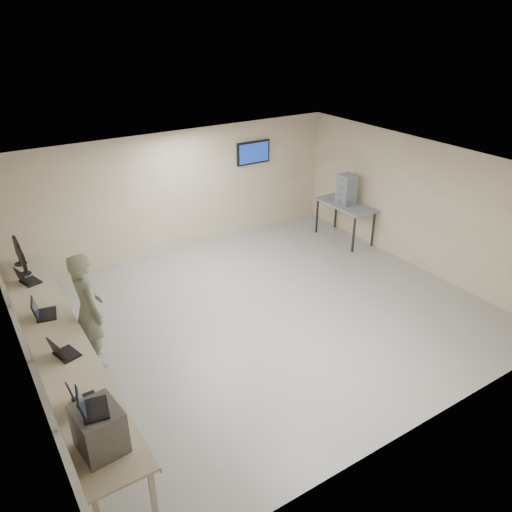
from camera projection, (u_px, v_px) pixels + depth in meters
room at (262, 245)px, 8.82m from camera, size 8.01×7.01×2.81m
workbench at (57, 340)px, 7.28m from camera, size 0.76×6.00×0.90m
equipment_box at (99, 429)px, 5.29m from camera, size 0.51×0.56×0.53m
laptop_on_box at (89, 407)px, 5.11m from camera, size 0.35×0.40×0.28m
laptop_0 at (82, 401)px, 5.93m from camera, size 0.32×0.39×0.30m
laptop_1 at (62, 352)px, 6.80m from camera, size 0.38×0.41×0.28m
laptop_2 at (42, 312)px, 7.67m from camera, size 0.40×0.45×0.31m
laptop_3 at (26, 279)px, 8.61m from camera, size 0.39×0.42×0.28m
monitor_near at (23, 260)px, 8.82m from camera, size 0.20×0.46×0.45m
monitor_far at (18, 250)px, 9.16m from camera, size 0.22×0.49×0.49m
soldier at (89, 310)px, 7.73m from camera, size 0.54×0.76×1.95m
side_table at (346, 207)px, 12.09m from camera, size 0.72×1.55×0.93m
storage_bins at (346, 190)px, 11.89m from camera, size 0.35×0.38×0.73m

